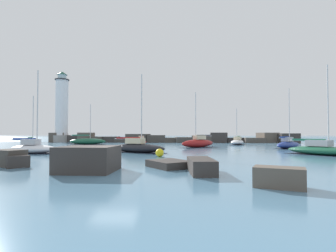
# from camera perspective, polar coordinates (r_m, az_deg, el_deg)

# --- Properties ---
(ground_plane) EXTENTS (600.00, 600.00, 0.00)m
(ground_plane) POSITION_cam_1_polar(r_m,az_deg,el_deg) (15.26, -11.47, -9.93)
(ground_plane) COLOR teal
(open_sea_beyond) EXTENTS (400.00, 116.00, 0.01)m
(open_sea_beyond) POSITION_cam_1_polar(r_m,az_deg,el_deg) (126.23, 1.49, -2.69)
(open_sea_beyond) COLOR teal
(open_sea_beyond) RESTS_ON ground
(breakwater_jetty) EXTENTS (62.33, 6.91, 2.49)m
(breakwater_jetty) POSITION_cam_1_polar(r_m,az_deg,el_deg) (66.34, 0.35, -2.76)
(breakwater_jetty) COLOR #4C443D
(breakwater_jetty) RESTS_ON ground
(lighthouse) EXTENTS (4.19, 4.19, 18.39)m
(lighthouse) POSITION_cam_1_polar(r_m,az_deg,el_deg) (73.21, -22.13, 3.15)
(lighthouse) COLOR gray
(lighthouse) RESTS_ON ground
(foreground_rocks) EXTENTS (18.34, 8.71, 1.47)m
(foreground_rocks) POSITION_cam_1_polar(r_m,az_deg,el_deg) (16.07, -13.81, -7.41)
(foreground_rocks) COLOR #383330
(foreground_rocks) RESTS_ON ground
(sailboat_moored_0) EXTENTS (6.31, 7.50, 9.22)m
(sailboat_moored_0) POSITION_cam_1_polar(r_m,az_deg,el_deg) (31.24, 30.58, -4.46)
(sailboat_moored_0) COLOR #195138
(sailboat_moored_0) RESTS_ON ground
(sailboat_moored_1) EXTENTS (6.34, 6.49, 8.83)m
(sailboat_moored_1) POSITION_cam_1_polar(r_m,az_deg,el_deg) (42.59, 6.59, -3.65)
(sailboat_moored_1) COLOR maroon
(sailboat_moored_1) RESTS_ON ground
(sailboat_moored_2) EXTENTS (5.41, 2.41, 9.33)m
(sailboat_moored_2) POSITION_cam_1_polar(r_m,az_deg,el_deg) (32.88, -27.31, -4.30)
(sailboat_moored_2) COLOR white
(sailboat_moored_2) RESTS_ON ground
(sailboat_moored_3) EXTENTS (2.75, 5.79, 7.86)m
(sailboat_moored_3) POSITION_cam_1_polar(r_m,az_deg,el_deg) (50.22, -5.82, -3.42)
(sailboat_moored_3) COLOR maroon
(sailboat_moored_3) RESTS_ON ground
(sailboat_moored_4) EXTENTS (7.41, 5.13, 9.14)m
(sailboat_moored_4) POSITION_cam_1_polar(r_m,az_deg,el_deg) (30.82, -6.68, -4.60)
(sailboat_moored_4) COLOR black
(sailboat_moored_4) RESTS_ON ground
(sailboat_moored_5) EXTENTS (4.21, 5.70, 7.17)m
(sailboat_moored_5) POSITION_cam_1_polar(r_m,az_deg,el_deg) (53.72, 14.85, -3.35)
(sailboat_moored_5) COLOR white
(sailboat_moored_5) RESTS_ON ground
(sailboat_moored_6) EXTENTS (7.42, 2.89, 8.22)m
(sailboat_moored_6) POSITION_cam_1_polar(r_m,az_deg,el_deg) (55.79, -17.13, -3.21)
(sailboat_moored_6) COLOR #195138
(sailboat_moored_6) RESTS_ON ground
(sailboat_moored_7) EXTENTS (5.92, 6.06, 9.13)m
(sailboat_moored_7) POSITION_cam_1_polar(r_m,az_deg,el_deg) (43.33, 24.70, -3.61)
(sailboat_moored_7) COLOR navy
(sailboat_moored_7) RESTS_ON ground
(sailboat_moored_8) EXTENTS (5.37, 8.39, 8.17)m
(sailboat_moored_8) POSITION_cam_1_polar(r_m,az_deg,el_deg) (45.41, -27.48, -3.56)
(sailboat_moored_8) COLOR silver
(sailboat_moored_8) RESTS_ON ground
(mooring_buoy_orange_near) EXTENTS (0.78, 0.78, 0.98)m
(mooring_buoy_orange_near) POSITION_cam_1_polar(r_m,az_deg,el_deg) (24.97, -1.83, -5.84)
(mooring_buoy_orange_near) COLOR yellow
(mooring_buoy_orange_near) RESTS_ON ground
(mooring_buoy_far_side) EXTENTS (0.75, 0.75, 0.95)m
(mooring_buoy_far_side) POSITION_cam_1_polar(r_m,az_deg,el_deg) (43.08, -7.03, -4.11)
(mooring_buoy_far_side) COLOR #EA5914
(mooring_buoy_far_side) RESTS_ON ground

